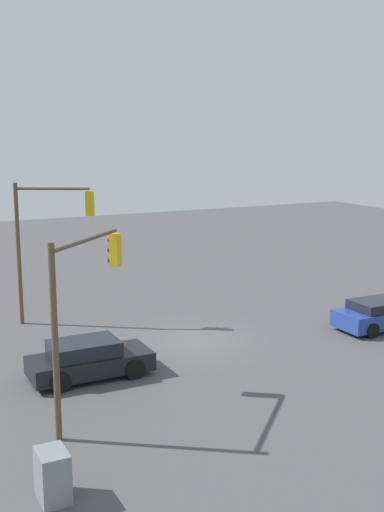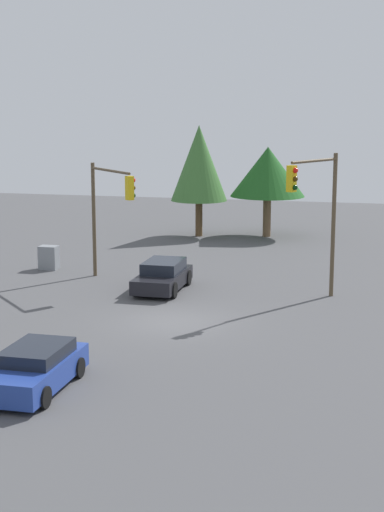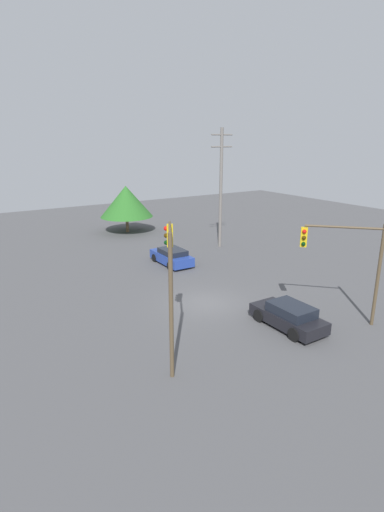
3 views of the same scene
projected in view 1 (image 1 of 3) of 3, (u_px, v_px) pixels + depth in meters
ground_plane at (193, 341)px, 26.05m from camera, size 80.00×80.00×0.00m
sedan_dark at (89, 359)px, 22.10m from camera, size 1.92×4.19×1.34m
sedan_blue at (381, 314)px, 27.67m from camera, size 1.93×4.13×1.28m
traffic_signal_main at (83, 291)px, 18.56m from camera, size 3.07×3.07×5.53m
traffic_signal_cross at (47, 229)px, 27.64m from camera, size 1.84×3.10×6.24m
electrical_cabinet at (53, 476)px, 14.71m from camera, size 0.93×0.67×1.20m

